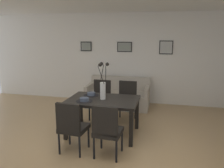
# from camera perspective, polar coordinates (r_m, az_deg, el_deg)

# --- Properties ---
(ground_plane) EXTENTS (9.00, 9.00, 0.00)m
(ground_plane) POSITION_cam_1_polar(r_m,az_deg,el_deg) (4.22, -2.42, -16.54)
(ground_plane) COLOR tan
(back_wall_panel) EXTENTS (9.00, 0.10, 2.60)m
(back_wall_panel) POSITION_cam_1_polar(r_m,az_deg,el_deg) (6.92, 4.77, 6.18)
(back_wall_panel) COLOR silver
(back_wall_panel) RESTS_ON ground
(dining_table) EXTENTS (1.40, 0.97, 0.74)m
(dining_table) POSITION_cam_1_polar(r_m,az_deg,el_deg) (4.72, -2.22, -4.70)
(dining_table) COLOR black
(dining_table) RESTS_ON ground
(dining_chair_near_left) EXTENTS (0.47, 0.47, 0.92)m
(dining_chair_near_left) POSITION_cam_1_polar(r_m,az_deg,el_deg) (4.08, -9.80, -9.77)
(dining_chair_near_left) COLOR black
(dining_chair_near_left) RESTS_ON ground
(dining_chair_near_right) EXTENTS (0.47, 0.47, 0.92)m
(dining_chair_near_right) POSITION_cam_1_polar(r_m,az_deg,el_deg) (5.67, -2.75, -3.29)
(dining_chair_near_right) COLOR black
(dining_chair_near_right) RESTS_ON ground
(dining_chair_far_left) EXTENTS (0.46, 0.46, 0.92)m
(dining_chair_far_left) POSITION_cam_1_polar(r_m,az_deg,el_deg) (3.88, -1.22, -10.76)
(dining_chair_far_left) COLOR black
(dining_chair_far_left) RESTS_ON ground
(dining_chair_far_right) EXTENTS (0.45, 0.45, 0.92)m
(dining_chair_far_right) POSITION_cam_1_polar(r_m,az_deg,el_deg) (5.54, 3.64, -3.66)
(dining_chair_far_right) COLOR black
(dining_chair_far_right) RESTS_ON ground
(centerpiece_vase) EXTENTS (0.21, 0.23, 0.73)m
(centerpiece_vase) POSITION_cam_1_polar(r_m,az_deg,el_deg) (4.63, -2.24, -0.31)
(centerpiece_vase) COLOR silver
(centerpiece_vase) RESTS_ON dining_table
(placemat_near_left) EXTENTS (0.32, 0.32, 0.01)m
(placemat_near_left) POSITION_cam_1_polar(r_m,az_deg,el_deg) (4.59, -6.75, -4.11)
(placemat_near_left) COLOR black
(placemat_near_left) RESTS_ON dining_table
(bowl_near_left) EXTENTS (0.17, 0.17, 0.07)m
(bowl_near_left) POSITION_cam_1_polar(r_m,az_deg,el_deg) (4.58, -6.76, -3.66)
(bowl_near_left) COLOR #475166
(bowl_near_left) RESTS_ON dining_table
(placemat_near_right) EXTENTS (0.32, 0.32, 0.01)m
(placemat_near_right) POSITION_cam_1_polar(r_m,az_deg,el_deg) (4.98, -5.06, -2.74)
(placemat_near_right) COLOR black
(placemat_near_right) RESTS_ON dining_table
(bowl_near_right) EXTENTS (0.17, 0.17, 0.07)m
(bowl_near_right) POSITION_cam_1_polar(r_m,az_deg,el_deg) (4.97, -5.07, -2.33)
(bowl_near_right) COLOR #475166
(bowl_near_right) RESTS_ON dining_table
(sofa) EXTENTS (1.72, 0.84, 0.80)m
(sofa) POSITION_cam_1_polar(r_m,az_deg,el_deg) (6.62, 1.54, -3.06)
(sofa) COLOR #B2A899
(sofa) RESTS_ON ground
(framed_picture_left) EXTENTS (0.34, 0.03, 0.28)m
(framed_picture_left) POSITION_cam_1_polar(r_m,az_deg,el_deg) (7.15, -6.31, 9.08)
(framed_picture_left) COLOR black
(framed_picture_center) EXTENTS (0.43, 0.03, 0.29)m
(framed_picture_center) POSITION_cam_1_polar(r_m,az_deg,el_deg) (6.85, 3.07, 9.00)
(framed_picture_center) COLOR black
(framed_picture_right) EXTENTS (0.37, 0.03, 0.38)m
(framed_picture_right) POSITION_cam_1_polar(r_m,az_deg,el_deg) (6.74, 13.01, 8.65)
(framed_picture_right) COLOR black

